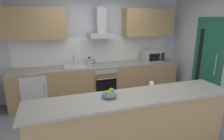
# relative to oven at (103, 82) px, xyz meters

# --- Properties ---
(ground) EXTENTS (5.74, 4.46, 0.02)m
(ground) POSITION_rel_oven_xyz_m (-0.10, -1.38, -0.47)
(ground) COLOR gray
(wall_back) EXTENTS (5.74, 0.12, 2.60)m
(wall_back) POSITION_rel_oven_xyz_m (-0.10, 0.41, 0.84)
(wall_back) COLOR silver
(wall_back) RESTS_ON ground
(backsplash_tile) EXTENTS (4.03, 0.02, 0.66)m
(backsplash_tile) POSITION_rel_oven_xyz_m (-0.10, 0.33, 0.77)
(backsplash_tile) COLOR white
(counter_back) EXTENTS (4.17, 0.60, 0.90)m
(counter_back) POSITION_rel_oven_xyz_m (-0.10, 0.03, -0.01)
(counter_back) COLOR tan
(counter_back) RESTS_ON ground
(counter_island) EXTENTS (3.05, 0.64, 0.94)m
(counter_island) POSITION_rel_oven_xyz_m (-0.13, -2.10, 0.02)
(counter_island) COLOR tan
(counter_island) RESTS_ON ground
(upper_cabinets) EXTENTS (4.12, 0.32, 0.70)m
(upper_cabinets) POSITION_rel_oven_xyz_m (-0.10, 0.18, 1.45)
(upper_cabinets) COLOR tan
(side_door) EXTENTS (0.08, 0.85, 2.05)m
(side_door) POSITION_rel_oven_xyz_m (2.26, -1.00, 0.57)
(side_door) COLOR #1E664C
(side_door) RESTS_ON ground
(oven) EXTENTS (0.60, 0.62, 0.80)m
(oven) POSITION_rel_oven_xyz_m (0.00, 0.00, 0.00)
(oven) COLOR slate
(oven) RESTS_ON ground
(refrigerator) EXTENTS (0.58, 0.60, 0.85)m
(refrigerator) POSITION_rel_oven_xyz_m (-1.63, -0.00, -0.03)
(refrigerator) COLOR white
(refrigerator) RESTS_ON ground
(microwave) EXTENTS (0.50, 0.38, 0.30)m
(microwave) POSITION_rel_oven_xyz_m (1.38, -0.03, 0.59)
(microwave) COLOR #B7BABC
(microwave) RESTS_ON counter_back
(sink) EXTENTS (0.50, 0.40, 0.26)m
(sink) POSITION_rel_oven_xyz_m (-0.70, 0.01, 0.47)
(sink) COLOR silver
(sink) RESTS_ON counter_back
(kettle) EXTENTS (0.29, 0.15, 0.24)m
(kettle) POSITION_rel_oven_xyz_m (-0.35, -0.03, 0.55)
(kettle) COLOR #B7BABC
(kettle) RESTS_ON counter_back
(range_hood) EXTENTS (0.62, 0.45, 0.72)m
(range_hood) POSITION_rel_oven_xyz_m (0.00, 0.13, 1.33)
(range_hood) COLOR #B7BABC
(wine_glass) EXTENTS (0.08, 0.08, 0.18)m
(wine_glass) POSITION_rel_oven_xyz_m (0.18, -2.06, 0.61)
(wine_glass) COLOR silver
(wine_glass) RESTS_ON counter_island
(fruit_bowl) EXTENTS (0.22, 0.22, 0.13)m
(fruit_bowl) POSITION_rel_oven_xyz_m (-0.47, -2.04, 0.53)
(fruit_bowl) COLOR slate
(fruit_bowl) RESTS_ON counter_island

